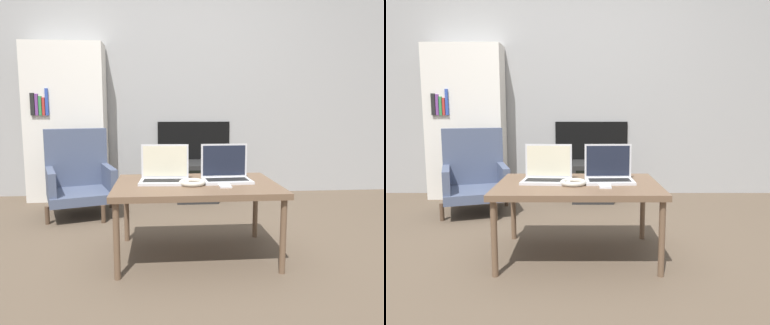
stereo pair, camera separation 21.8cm
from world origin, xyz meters
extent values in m
plane|color=brown|center=(0.00, 0.00, 0.00)|extent=(14.00, 14.00, 0.00)
cube|color=#999999|center=(0.00, 1.95, 1.30)|extent=(7.00, 0.06, 2.60)
cube|color=black|center=(0.15, 1.91, 0.40)|extent=(0.79, 0.03, 0.80)
cube|color=brown|center=(0.00, 0.11, 0.45)|extent=(1.01, 0.70, 0.04)
cylinder|color=brown|center=(-0.47, -0.20, 0.22)|extent=(0.04, 0.04, 0.44)
cylinder|color=brown|center=(0.47, -0.20, 0.22)|extent=(0.04, 0.04, 0.44)
cylinder|color=brown|center=(-0.47, 0.42, 0.22)|extent=(0.04, 0.04, 0.44)
cylinder|color=brown|center=(0.47, 0.42, 0.22)|extent=(0.04, 0.04, 0.44)
cube|color=silver|center=(-0.20, 0.13, 0.48)|extent=(0.32, 0.23, 0.02)
cube|color=black|center=(-0.20, 0.13, 0.49)|extent=(0.27, 0.13, 0.00)
cube|color=silver|center=(-0.19, 0.22, 0.60)|extent=(0.31, 0.03, 0.22)
cube|color=beige|center=(-0.19, 0.22, 0.60)|extent=(0.28, 0.02, 0.20)
cube|color=silver|center=(0.20, 0.13, 0.48)|extent=(0.31, 0.21, 0.02)
cube|color=black|center=(0.20, 0.13, 0.49)|extent=(0.26, 0.12, 0.00)
cube|color=silver|center=(0.20, 0.23, 0.60)|extent=(0.31, 0.02, 0.22)
cube|color=black|center=(0.20, 0.22, 0.60)|extent=(0.28, 0.01, 0.20)
torus|color=beige|center=(-0.03, 0.06, 0.49)|extent=(0.16, 0.16, 0.03)
cube|color=silver|center=(0.16, 0.00, 0.48)|extent=(0.07, 0.13, 0.01)
cube|color=black|center=(0.15, 1.64, 0.19)|extent=(0.41, 0.51, 0.38)
cube|color=black|center=(0.15, 1.39, 0.19)|extent=(0.34, 0.01, 0.30)
cube|color=#47516B|center=(-0.92, 1.11, 0.19)|extent=(0.71, 0.73, 0.08)
cube|color=#47516B|center=(-1.00, 1.34, 0.49)|extent=(0.55, 0.27, 0.53)
cube|color=#47516B|center=(-1.15, 1.03, 0.33)|extent=(0.22, 0.52, 0.20)
cube|color=#47516B|center=(-0.69, 1.19, 0.33)|extent=(0.22, 0.52, 0.20)
cylinder|color=#4C3828|center=(-1.15, 0.86, 0.07)|extent=(0.04, 0.04, 0.15)
cylinder|color=#4C3828|center=(-0.70, 0.86, 0.07)|extent=(0.04, 0.04, 0.15)
cylinder|color=#4C3828|center=(-1.15, 1.35, 0.07)|extent=(0.04, 0.04, 0.15)
cylinder|color=#4C3828|center=(-0.70, 1.35, 0.07)|extent=(0.04, 0.04, 0.15)
cube|color=silver|center=(-1.17, 1.75, 0.79)|extent=(0.78, 0.30, 1.59)
cube|color=black|center=(-1.45, 1.58, 0.98)|extent=(0.04, 0.02, 0.21)
cube|color=#6B387F|center=(-1.41, 1.58, 0.98)|extent=(0.03, 0.02, 0.21)
cube|color=#337F42|center=(-1.37, 1.58, 0.97)|extent=(0.03, 0.02, 0.18)
cube|color=#B22D28|center=(-1.34, 1.58, 0.96)|extent=(0.02, 0.02, 0.17)
cube|color=#2D479E|center=(-1.31, 1.58, 1.00)|extent=(0.03, 0.02, 0.26)
camera|label=1|loc=(-0.22, -2.18, 0.93)|focal=35.00mm
camera|label=2|loc=(0.00, -2.19, 0.93)|focal=35.00mm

